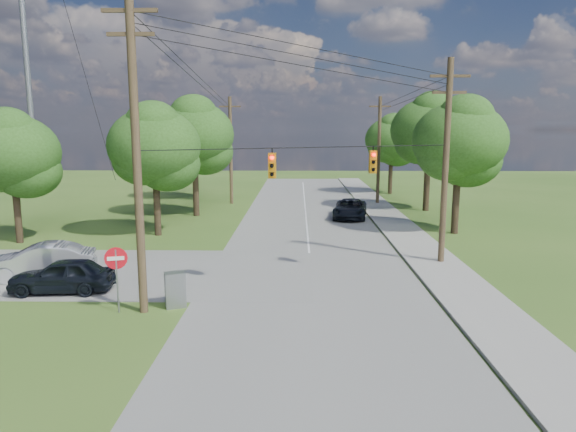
{
  "coord_description": "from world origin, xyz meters",
  "views": [
    {
      "loc": [
        1.35,
        -18.44,
        6.95
      ],
      "look_at": [
        0.89,
        5.0,
        3.01
      ],
      "focal_mm": 32.0,
      "sensor_mm": 36.0,
      "label": 1
    }
  ],
  "objects_px": {
    "pole_north_w": "(231,150)",
    "car_cross_silver": "(40,261)",
    "control_cabinet": "(175,290)",
    "do_not_enter_sign": "(116,266)",
    "pole_ne": "(446,159)",
    "car_main_north": "(350,209)",
    "pole_sw": "(136,150)",
    "pole_north_e": "(379,150)",
    "car_cross_dark": "(62,275)"
  },
  "relations": [
    {
      "from": "pole_ne",
      "to": "car_cross_silver",
      "type": "height_order",
      "value": "pole_ne"
    },
    {
      "from": "pole_sw",
      "to": "car_cross_silver",
      "type": "relative_size",
      "value": 2.45
    },
    {
      "from": "pole_ne",
      "to": "do_not_enter_sign",
      "type": "bearing_deg",
      "value": -151.98
    },
    {
      "from": "car_cross_dark",
      "to": "pole_north_w",
      "type": "bearing_deg",
      "value": 167.22
    },
    {
      "from": "car_cross_silver",
      "to": "do_not_enter_sign",
      "type": "xyz_separation_m",
      "value": [
        5.28,
        -4.55,
        1.02
      ]
    },
    {
      "from": "do_not_enter_sign",
      "to": "pole_north_e",
      "type": "bearing_deg",
      "value": 49.55
    },
    {
      "from": "control_cabinet",
      "to": "do_not_enter_sign",
      "type": "relative_size",
      "value": 0.55
    },
    {
      "from": "car_cross_dark",
      "to": "car_cross_silver",
      "type": "height_order",
      "value": "car_cross_silver"
    },
    {
      "from": "pole_ne",
      "to": "do_not_enter_sign",
      "type": "height_order",
      "value": "pole_ne"
    },
    {
      "from": "pole_ne",
      "to": "control_cabinet",
      "type": "distance_m",
      "value": 15.02
    },
    {
      "from": "do_not_enter_sign",
      "to": "car_main_north",
      "type": "bearing_deg",
      "value": 48.41
    },
    {
      "from": "pole_north_w",
      "to": "do_not_enter_sign",
      "type": "xyz_separation_m",
      "value": [
        -0.55,
        -29.69,
        -3.27
      ]
    },
    {
      "from": "pole_north_e",
      "to": "car_cross_silver",
      "type": "relative_size",
      "value": 2.04
    },
    {
      "from": "pole_north_w",
      "to": "do_not_enter_sign",
      "type": "distance_m",
      "value": 29.87
    },
    {
      "from": "pole_ne",
      "to": "car_cross_silver",
      "type": "bearing_deg",
      "value": -170.96
    },
    {
      "from": "car_cross_silver",
      "to": "car_main_north",
      "type": "xyz_separation_m",
      "value": [
        16.33,
        17.05,
        -0.07
      ]
    },
    {
      "from": "pole_north_e",
      "to": "car_cross_dark",
      "type": "distance_m",
      "value": 32.83
    },
    {
      "from": "do_not_enter_sign",
      "to": "pole_ne",
      "type": "bearing_deg",
      "value": 13.52
    },
    {
      "from": "car_cross_dark",
      "to": "car_cross_silver",
      "type": "xyz_separation_m",
      "value": [
        -2.03,
        2.16,
        0.07
      ]
    },
    {
      "from": "car_main_north",
      "to": "control_cabinet",
      "type": "bearing_deg",
      "value": -104.41
    },
    {
      "from": "do_not_enter_sign",
      "to": "control_cabinet",
      "type": "bearing_deg",
      "value": 3.72
    },
    {
      "from": "car_main_north",
      "to": "do_not_enter_sign",
      "type": "distance_m",
      "value": 24.29
    },
    {
      "from": "car_cross_dark",
      "to": "do_not_enter_sign",
      "type": "bearing_deg",
      "value": 48.82
    },
    {
      "from": "pole_north_e",
      "to": "car_main_north",
      "type": "height_order",
      "value": "pole_north_e"
    },
    {
      "from": "pole_ne",
      "to": "car_main_north",
      "type": "distance_m",
      "value": 15.07
    },
    {
      "from": "pole_sw",
      "to": "car_cross_silver",
      "type": "bearing_deg",
      "value": 144.38
    },
    {
      "from": "pole_north_e",
      "to": "car_cross_silver",
      "type": "bearing_deg",
      "value": -128.12
    },
    {
      "from": "pole_ne",
      "to": "car_cross_dark",
      "type": "distance_m",
      "value": 19.06
    },
    {
      "from": "pole_north_w",
      "to": "car_main_north",
      "type": "xyz_separation_m",
      "value": [
        10.5,
        -8.09,
        -4.35
      ]
    },
    {
      "from": "car_cross_silver",
      "to": "car_main_north",
      "type": "distance_m",
      "value": 23.61
    },
    {
      "from": "pole_sw",
      "to": "pole_north_w",
      "type": "relative_size",
      "value": 1.2
    },
    {
      "from": "pole_north_w",
      "to": "car_cross_dark",
      "type": "relative_size",
      "value": 2.3
    },
    {
      "from": "pole_sw",
      "to": "pole_north_w",
      "type": "bearing_deg",
      "value": 90.77
    },
    {
      "from": "pole_north_w",
      "to": "car_cross_silver",
      "type": "height_order",
      "value": "pole_north_w"
    },
    {
      "from": "car_cross_silver",
      "to": "do_not_enter_sign",
      "type": "relative_size",
      "value": 1.9
    },
    {
      "from": "car_cross_dark",
      "to": "car_cross_silver",
      "type": "distance_m",
      "value": 2.97
    },
    {
      "from": "pole_north_w",
      "to": "car_cross_dark",
      "type": "distance_m",
      "value": 27.91
    },
    {
      "from": "pole_sw",
      "to": "pole_north_e",
      "type": "distance_m",
      "value": 32.55
    },
    {
      "from": "pole_sw",
      "to": "car_main_north",
      "type": "height_order",
      "value": "pole_sw"
    },
    {
      "from": "pole_north_w",
      "to": "control_cabinet",
      "type": "bearing_deg",
      "value": -87.04
    },
    {
      "from": "pole_north_e",
      "to": "control_cabinet",
      "type": "xyz_separation_m",
      "value": [
        -12.4,
        -29.02,
        -4.42
      ]
    },
    {
      "from": "pole_north_w",
      "to": "car_main_north",
      "type": "distance_m",
      "value": 13.95
    },
    {
      "from": "pole_ne",
      "to": "control_cabinet",
      "type": "height_order",
      "value": "pole_ne"
    },
    {
      "from": "pole_ne",
      "to": "pole_north_w",
      "type": "xyz_separation_m",
      "value": [
        -13.9,
        22.0,
        -0.34
      ]
    },
    {
      "from": "pole_north_w",
      "to": "car_main_north",
      "type": "relative_size",
      "value": 1.86
    },
    {
      "from": "pole_north_e",
      "to": "pole_north_w",
      "type": "relative_size",
      "value": 1.0
    },
    {
      "from": "pole_sw",
      "to": "control_cabinet",
      "type": "relative_size",
      "value": 8.51
    },
    {
      "from": "pole_ne",
      "to": "car_cross_dark",
      "type": "height_order",
      "value": "pole_ne"
    },
    {
      "from": "pole_sw",
      "to": "car_main_north",
      "type": "xyz_separation_m",
      "value": [
        10.1,
        21.51,
        -5.45
      ]
    },
    {
      "from": "car_cross_dark",
      "to": "pole_north_e",
      "type": "bearing_deg",
      "value": 142.19
    }
  ]
}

